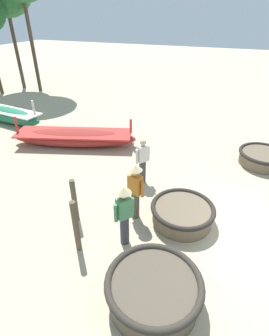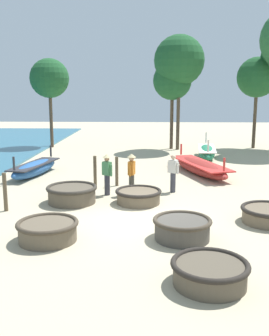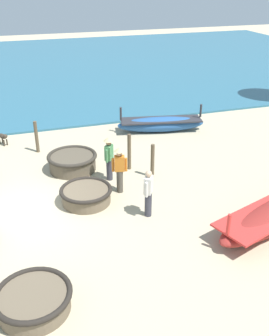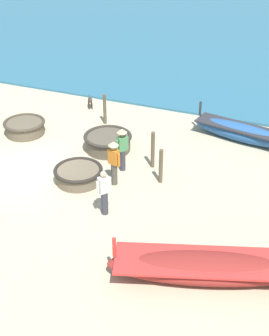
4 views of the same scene
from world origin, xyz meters
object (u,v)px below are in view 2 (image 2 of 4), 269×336
long_boat_green_hull (35,168)px  tree_tall_back (257,78)px  coracle_center (72,193)px  tree_left_mid (172,81)px  coracle_beside_post (138,196)px  coracle_front_right (182,228)px  coracle_nearest (210,272)px  fisherman_standing_right (132,171)px  mooring_post_shoreline (5,192)px  tree_leftmost (49,79)px  fisherman_by_coracle (173,172)px  coracle_upturned (269,214)px  mooring_post_inland (117,171)px  coracle_far_right (48,230)px  tree_center (179,61)px  long_boat_blue_hull (207,152)px  long_boat_ochre_hull (200,167)px  mooring_post_mid_beach (95,173)px

long_boat_green_hull → tree_tall_back: (13.27, 9.94, 4.66)m
coracle_center → tree_left_mid: tree_left_mid is taller
coracle_beside_post → tree_left_mid: (1.99, 14.06, 4.49)m
coracle_front_right → long_boat_green_hull: bearing=128.7°
tree_left_mid → tree_tall_back: bearing=5.5°
coracle_nearest → fisherman_standing_right: 7.76m
mooring_post_shoreline → tree_leftmost: 16.36m
fisherman_by_coracle → fisherman_standing_right: fisherman_standing_right is taller
coracle_upturned → mooring_post_inland: 7.07m
coracle_far_right → mooring_post_shoreline: mooring_post_shoreline is taller
fisherman_standing_right → tree_tall_back: (8.31, 13.39, 4.06)m
tree_center → coracle_nearest: bearing=-92.0°
tree_left_mid → tree_leftmost: size_ratio=0.96×
coracle_center → long_boat_blue_hull: (6.44, 10.00, 0.05)m
coracle_center → tree_tall_back: 18.61m
coracle_front_right → long_boat_blue_hull: 13.79m
long_boat_ochre_hull → tree_leftmost: tree_leftmost is taller
coracle_upturned → mooring_post_shoreline: (-8.80, 0.92, 0.40)m
long_boat_blue_hull → tree_center: 6.96m
long_boat_blue_hull → mooring_post_mid_beach: bearing=-126.5°
coracle_far_right → long_boat_ochre_hull: bearing=59.6°
coracle_front_right → mooring_post_mid_beach: (-3.23, 5.64, 0.38)m
coracle_center → tree_leftmost: (-4.31, 14.52, 4.61)m
long_boat_ochre_hull → mooring_post_mid_beach: (-4.85, -3.27, 0.37)m
long_boat_green_hull → long_boat_blue_hull: size_ratio=0.97×
fisherman_standing_right → mooring_post_shoreline: bearing=-151.0°
coracle_far_right → long_boat_green_hull: long_boat_green_hull is taller
coracle_beside_post → mooring_post_shoreline: (-4.60, -1.13, 0.40)m
coracle_beside_post → coracle_far_right: bearing=-122.4°
fisherman_standing_right → mooring_post_shoreline: fisherman_standing_right is taller
coracle_far_right → coracle_front_right: bearing=4.0°
long_boat_blue_hull → tree_center: tree_center is taller
long_boat_green_hull → mooring_post_shoreline: mooring_post_shoreline is taller
fisherman_by_coracle → mooring_post_shoreline: size_ratio=1.15×
mooring_post_shoreline → mooring_post_inland: (3.57, 3.83, -0.03)m
coracle_center → tree_tall_back: (10.49, 14.65, 4.67)m
tree_tall_back → mooring_post_inland: bearing=-127.1°
long_boat_ochre_hull → tree_tall_back: 11.55m
coracle_upturned → long_boat_green_hull: (-9.47, 6.74, 0.08)m
tree_left_mid → coracle_upturned: bearing=-82.2°
fisherman_by_coracle → coracle_nearest: bearing=-87.6°
coracle_front_right → fisherman_by_coracle: size_ratio=1.07×
mooring_post_inland → tree_left_mid: tree_left_mid is taller
coracle_nearest → long_boat_ochre_hull: bearing=83.9°
coracle_nearest → mooring_post_mid_beach: mooring_post_mid_beach is taller
long_boat_green_hull → coracle_upturned: bearing=-35.4°
coracle_upturned → tree_left_mid: size_ratio=0.29×
mooring_post_shoreline → long_boat_blue_hull: bearing=52.4°
fisherman_by_coracle → tree_leftmost: tree_leftmost is taller
fisherman_standing_right → tree_center: 13.70m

